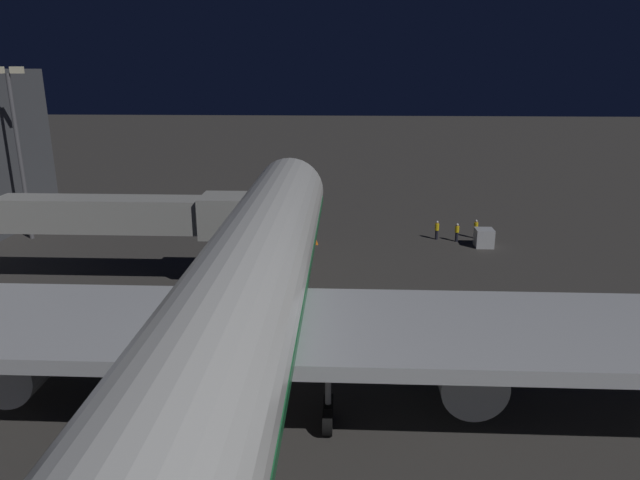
{
  "coord_description": "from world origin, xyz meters",
  "views": [
    {
      "loc": [
        -4.89,
        30.81,
        16.35
      ],
      "look_at": [
        -3.0,
        -11.26,
        3.5
      ],
      "focal_mm": 32.72,
      "sensor_mm": 36.0,
      "label": 1
    }
  ],
  "objects": [
    {
      "name": "ground_plane",
      "position": [
        0.0,
        0.0,
        0.0
      ],
      "size": [
        320.0,
        320.0,
        0.0
      ],
      "primitive_type": "plane",
      "color": "#383533"
    },
    {
      "name": "airliner_at_gate",
      "position": [
        -0.0,
        8.13,
        5.37
      ],
      "size": [
        53.8,
        61.93,
        19.99
      ],
      "color": "silver",
      "rests_on": "ground_plane"
    },
    {
      "name": "jet_bridge",
      "position": [
        10.23,
        -10.48,
        5.5
      ],
      "size": [
        18.64,
        3.4,
        7.04
      ],
      "color": "#9E9E99",
      "rests_on": "ground_plane"
    },
    {
      "name": "apron_floodlight_mast",
      "position": [
        25.5,
        -22.06,
        9.41
      ],
      "size": [
        2.9,
        0.5,
        16.01
      ],
      "color": "#59595E",
      "rests_on": "ground_plane"
    },
    {
      "name": "baggage_container_near_belt",
      "position": [
        -17.72,
        -21.3,
        0.85
      ],
      "size": [
        1.63,
        1.61,
        1.7
      ],
      "primitive_type": "cube",
      "color": "#B7BABF",
      "rests_on": "ground_plane"
    },
    {
      "name": "ground_crew_by_belt_loader",
      "position": [
        -17.52,
        -23.99,
        1.03
      ],
      "size": [
        0.4,
        0.4,
        1.86
      ],
      "color": "black",
      "rests_on": "ground_plane"
    },
    {
      "name": "ground_crew_marshaller_fwd",
      "position": [
        -15.5,
        -22.82,
        0.99
      ],
      "size": [
        0.4,
        0.4,
        1.79
      ],
      "color": "black",
      "rests_on": "ground_plane"
    },
    {
      "name": "ground_crew_under_port_wing",
      "position": [
        -13.7,
        -23.45,
        1.03
      ],
      "size": [
        0.4,
        0.4,
        1.86
      ],
      "color": "black",
      "rests_on": "ground_plane"
    },
    {
      "name": "traffic_cone_nose_port",
      "position": [
        -2.2,
        -21.26,
        0.28
      ],
      "size": [
        0.36,
        0.36,
        0.55
      ],
      "primitive_type": "cone",
      "color": "orange",
      "rests_on": "ground_plane"
    },
    {
      "name": "traffic_cone_nose_starboard",
      "position": [
        2.2,
        -21.26,
        0.28
      ],
      "size": [
        0.36,
        0.36,
        0.55
      ],
      "primitive_type": "cone",
      "color": "orange",
      "rests_on": "ground_plane"
    }
  ]
}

